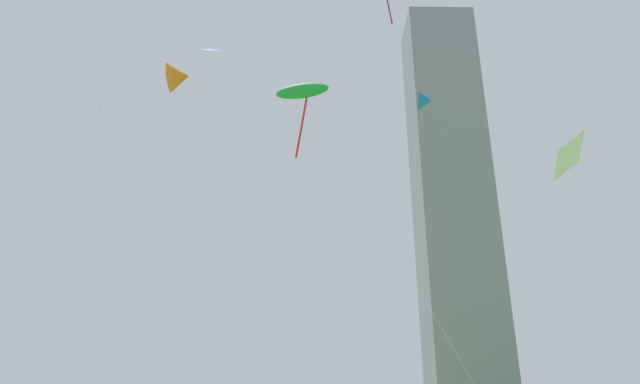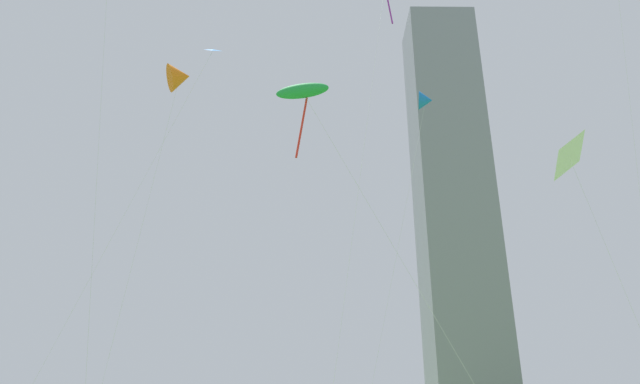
{
  "view_description": "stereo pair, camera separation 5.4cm",
  "coord_description": "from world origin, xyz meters",
  "px_view_note": "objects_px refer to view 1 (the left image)",
  "views": [
    {
      "loc": [
        1.3,
        -14.53,
        1.91
      ],
      "look_at": [
        0.39,
        6.98,
        11.0
      ],
      "focal_mm": 32.71,
      "sensor_mm": 36.0,
      "label": 1
    },
    {
      "loc": [
        1.35,
        -14.53,
        1.91
      ],
      "look_at": [
        0.39,
        6.98,
        11.0
      ],
      "focal_mm": 32.71,
      "sensor_mm": 36.0,
      "label": 2
    }
  ],
  "objects_px": {
    "kite_flying_4": "(425,101)",
    "kite_flying_8": "(302,92)",
    "kite_flying_7": "(179,77)",
    "kite_flying_6": "(209,55)",
    "kite_flying_1": "(568,157)",
    "distant_highrise_0": "(453,205)"
  },
  "relations": [
    {
      "from": "kite_flying_4",
      "to": "kite_flying_8",
      "type": "bearing_deg",
      "value": -118.88
    },
    {
      "from": "kite_flying_7",
      "to": "kite_flying_8",
      "type": "distance_m",
      "value": 17.44
    },
    {
      "from": "kite_flying_6",
      "to": "kite_flying_7",
      "type": "bearing_deg",
      "value": -145.31
    },
    {
      "from": "kite_flying_6",
      "to": "kite_flying_8",
      "type": "height_order",
      "value": "kite_flying_6"
    },
    {
      "from": "kite_flying_1",
      "to": "distant_highrise_0",
      "type": "xyz_separation_m",
      "value": [
        14.53,
        99.94,
        36.78
      ]
    },
    {
      "from": "kite_flying_8",
      "to": "distant_highrise_0",
      "type": "height_order",
      "value": "distant_highrise_0"
    },
    {
      "from": "kite_flying_7",
      "to": "kite_flying_8",
      "type": "bearing_deg",
      "value": -49.11
    },
    {
      "from": "kite_flying_1",
      "to": "kite_flying_8",
      "type": "bearing_deg",
      "value": -174.49
    },
    {
      "from": "kite_flying_1",
      "to": "kite_flying_7",
      "type": "bearing_deg",
      "value": 155.49
    },
    {
      "from": "kite_flying_7",
      "to": "distant_highrise_0",
      "type": "relative_size",
      "value": 0.27
    },
    {
      "from": "kite_flying_6",
      "to": "kite_flying_7",
      "type": "height_order",
      "value": "kite_flying_6"
    },
    {
      "from": "kite_flying_4",
      "to": "kite_flying_8",
      "type": "distance_m",
      "value": 19.26
    },
    {
      "from": "kite_flying_7",
      "to": "kite_flying_6",
      "type": "bearing_deg",
      "value": 34.69
    },
    {
      "from": "kite_flying_4",
      "to": "kite_flying_8",
      "type": "xyz_separation_m",
      "value": [
        -8.32,
        -15.08,
        -8.63
      ]
    },
    {
      "from": "kite_flying_4",
      "to": "kite_flying_6",
      "type": "relative_size",
      "value": 0.9
    },
    {
      "from": "kite_flying_6",
      "to": "kite_flying_8",
      "type": "xyz_separation_m",
      "value": [
        8.1,
        -12.59,
        -11.53
      ]
    },
    {
      "from": "kite_flying_1",
      "to": "distant_highrise_0",
      "type": "height_order",
      "value": "distant_highrise_0"
    },
    {
      "from": "kite_flying_6",
      "to": "kite_flying_8",
      "type": "distance_m",
      "value": 18.9
    },
    {
      "from": "distant_highrise_0",
      "to": "kite_flying_1",
      "type": "bearing_deg",
      "value": -101.39
    },
    {
      "from": "kite_flying_7",
      "to": "kite_flying_1",
      "type": "bearing_deg",
      "value": -24.51
    },
    {
      "from": "kite_flying_4",
      "to": "kite_flying_7",
      "type": "distance_m",
      "value": 18.54
    },
    {
      "from": "distant_highrise_0",
      "to": "kite_flying_7",
      "type": "bearing_deg",
      "value": -115.43
    }
  ]
}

